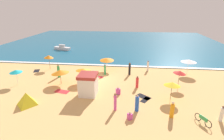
% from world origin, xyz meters
% --- Properties ---
extents(ground_plane, '(60.00, 60.00, 0.00)m').
position_xyz_m(ground_plane, '(0.00, 0.00, 0.00)').
color(ground_plane, '#E5B26B').
extents(ocean_water, '(60.00, 44.00, 0.10)m').
position_xyz_m(ocean_water, '(0.00, 28.00, 0.05)').
color(ocean_water, '#196084').
rests_on(ocean_water, ground_plane).
extents(wave_breaker_foam, '(57.00, 0.70, 0.01)m').
position_xyz_m(wave_breaker_foam, '(0.00, 6.30, 0.10)').
color(wave_breaker_foam, white).
rests_on(wave_breaker_foam, ocean_water).
extents(lifeguard_cabana, '(2.10, 2.25, 2.58)m').
position_xyz_m(lifeguard_cabana, '(-0.08, -4.56, 1.32)').
color(lifeguard_cabana, white).
rests_on(lifeguard_cabana, ground_plane).
extents(beach_umbrella_0, '(1.85, 1.83, 2.41)m').
position_xyz_m(beach_umbrella_0, '(-8.62, 3.62, 2.10)').
color(beach_umbrella_0, '#4C3823').
rests_on(beach_umbrella_0, ground_plane).
extents(beach_umbrella_1, '(2.95, 2.93, 2.08)m').
position_xyz_m(beach_umbrella_1, '(-4.49, -1.95, 1.73)').
color(beach_umbrella_1, '#4C3823').
rests_on(beach_umbrella_1, ground_plane).
extents(beach_umbrella_2, '(2.02, 2.00, 2.28)m').
position_xyz_m(beach_umbrella_2, '(10.96, -1.23, 2.02)').
color(beach_umbrella_2, '#4C3823').
rests_on(beach_umbrella_2, ground_plane).
extents(beach_umbrella_3, '(2.37, 2.38, 2.32)m').
position_xyz_m(beach_umbrella_3, '(13.46, 3.73, 2.11)').
color(beach_umbrella_3, silver).
rests_on(beach_umbrella_3, ground_plane).
extents(beach_umbrella_4, '(2.24, 2.25, 2.14)m').
position_xyz_m(beach_umbrella_4, '(9.35, -4.66, 1.87)').
color(beach_umbrella_4, '#4C3823').
rests_on(beach_umbrella_4, ground_plane).
extents(beach_umbrella_5, '(1.73, 1.74, 2.06)m').
position_xyz_m(beach_umbrella_5, '(-10.14, -2.80, 1.86)').
color(beach_umbrella_5, silver).
rests_on(beach_umbrella_5, ground_plane).
extents(beach_umbrella_6, '(2.77, 2.78, 2.00)m').
position_xyz_m(beach_umbrella_6, '(-1.57, -0.93, 1.76)').
color(beach_umbrella_6, '#4C3823').
rests_on(beach_umbrella_6, ground_plane).
extents(beach_umbrella_7, '(2.50, 2.51, 2.04)m').
position_xyz_m(beach_umbrella_7, '(0.93, 4.10, 1.80)').
color(beach_umbrella_7, silver).
rests_on(beach_umbrella_7, ground_plane).
extents(beach_tent, '(1.80, 1.95, 1.41)m').
position_xyz_m(beach_tent, '(-5.97, -7.58, 0.70)').
color(beach_tent, yellow).
rests_on(beach_tent, ground_plane).
extents(parked_bicycle, '(0.93, 1.62, 0.76)m').
position_xyz_m(parked_bicycle, '(11.32, -8.85, 0.38)').
color(parked_bicycle, black).
rests_on(parked_bicycle, ground_plane).
extents(beachgoer_1, '(0.36, 0.36, 1.92)m').
position_xyz_m(beachgoer_1, '(4.62, 2.41, 0.91)').
color(beachgoer_1, black).
rests_on(beachgoer_1, ground_plane).
extents(beachgoer_2, '(0.48, 0.48, 1.63)m').
position_xyz_m(beachgoer_2, '(8.77, -8.15, 0.76)').
color(beachgoer_2, orange).
rests_on(beachgoer_2, ground_plane).
extents(beachgoer_3, '(0.60, 0.60, 0.88)m').
position_xyz_m(beachgoer_3, '(3.40, -4.08, 0.37)').
color(beachgoer_3, '#D84CA5').
rests_on(beachgoer_3, ground_plane).
extents(beachgoer_4, '(0.42, 0.42, 1.60)m').
position_xyz_m(beachgoer_4, '(0.89, 2.12, 0.76)').
color(beachgoer_4, green).
rests_on(beachgoer_4, ground_plane).
extents(beachgoer_5, '(0.54, 0.54, 0.78)m').
position_xyz_m(beachgoer_5, '(4.87, -8.91, 0.33)').
color(beachgoer_5, '#D84CA5').
rests_on(beachgoer_5, ground_plane).
extents(beachgoer_6, '(0.33, 0.33, 1.88)m').
position_xyz_m(beachgoer_6, '(3.38, -7.54, 0.93)').
color(beachgoer_6, '#D84CA5').
rests_on(beachgoer_6, ground_plane).
extents(beachgoer_7, '(0.55, 0.55, 1.77)m').
position_xyz_m(beachgoer_7, '(5.53, -7.44, 0.82)').
color(beachgoer_7, blue).
rests_on(beachgoer_7, ground_plane).
extents(beachgoer_8, '(0.46, 0.46, 1.69)m').
position_xyz_m(beachgoer_8, '(7.52, 4.48, 0.80)').
color(beachgoer_8, white).
rests_on(beachgoer_8, ground_plane).
extents(beachgoer_9, '(0.40, 0.40, 1.56)m').
position_xyz_m(beachgoer_9, '(5.67, -2.00, 0.72)').
color(beachgoer_9, red).
rests_on(beachgoer_9, ground_plane).
extents(beachgoer_10, '(0.43, 0.43, 1.57)m').
position_xyz_m(beachgoer_10, '(13.07, -8.31, 0.74)').
color(beachgoer_10, white).
rests_on(beachgoer_10, ground_plane).
extents(beachgoer_11, '(0.39, 0.39, 1.91)m').
position_xyz_m(beachgoer_11, '(-5.68, 0.26, 0.89)').
color(beachgoer_11, green).
rests_on(beachgoer_11, ground_plane).
extents(beach_towel_0, '(1.30, 1.59, 0.01)m').
position_xyz_m(beach_towel_0, '(6.54, -5.14, 0.01)').
color(beach_towel_0, black).
rests_on(beach_towel_0, ground_plane).
extents(beach_towel_1, '(1.87, 1.77, 0.01)m').
position_xyz_m(beach_towel_1, '(6.38, -4.46, 0.01)').
color(beach_towel_1, black).
rests_on(beach_towel_1, ground_plane).
extents(beach_towel_2, '(1.93, 1.27, 0.01)m').
position_xyz_m(beach_towel_2, '(-3.50, -4.23, 0.01)').
color(beach_towel_2, red).
rests_on(beach_towel_2, ground_plane).
extents(beach_towel_3, '(1.23, 1.05, 0.01)m').
position_xyz_m(beach_towel_3, '(0.32, 0.93, 0.01)').
color(beach_towel_3, red).
rests_on(beach_towel_3, ground_plane).
extents(beach_towel_4, '(1.27, 1.66, 0.01)m').
position_xyz_m(beach_towel_4, '(-10.36, 2.40, 0.01)').
color(beach_towel_4, black).
rests_on(beach_towel_4, ground_plane).
extents(small_boat_0, '(4.25, 2.09, 1.24)m').
position_xyz_m(small_boat_0, '(-11.56, 16.70, 0.53)').
color(small_boat_0, white).
rests_on(small_boat_0, ocean_water).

